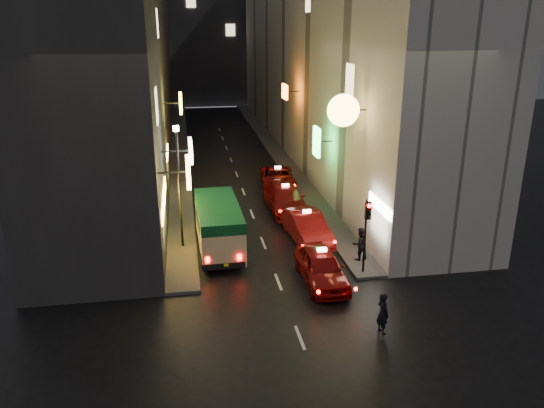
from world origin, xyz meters
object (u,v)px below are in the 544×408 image
taxi_near (321,264)px  traffic_light (367,221)px  lamp_post (179,179)px  pedestrian_crossing (383,311)px  minibus (218,222)px

taxi_near → traffic_light: traffic_light is taller
taxi_near → lamp_post: (-6.09, 4.82, 2.85)m
lamp_post → pedestrian_crossing: bearing=-51.4°
minibus → traffic_light: bearing=-31.6°
taxi_near → lamp_post: bearing=141.6°
minibus → traffic_light: traffic_light is taller
pedestrian_crossing → lamp_post: lamp_post is taller
taxi_near → pedestrian_crossing: bearing=-74.2°
minibus → taxi_near: size_ratio=1.06×
taxi_near → pedestrian_crossing: taxi_near is taller
minibus → lamp_post: bearing=161.4°
pedestrian_crossing → traffic_light: size_ratio=0.53×
minibus → traffic_light: size_ratio=1.68×
minibus → taxi_near: bearing=-44.7°
traffic_light → lamp_post: 9.42m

